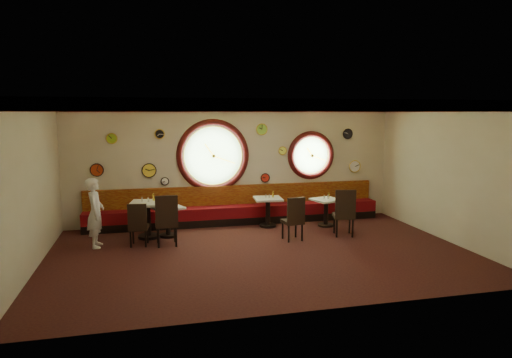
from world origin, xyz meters
The scene contains 50 objects.
floor centered at (0.00, 0.00, 0.00)m, with size 9.00×6.00×0.00m, color black.
ceiling centered at (0.00, 0.00, 3.20)m, with size 9.00×6.00×0.02m, color gold.
wall_back centered at (0.00, 3.00, 1.60)m, with size 9.00×0.02×3.20m, color beige.
wall_front centered at (0.00, -3.00, 1.60)m, with size 9.00×0.02×3.20m, color beige.
wall_left centered at (-4.50, 0.00, 1.60)m, with size 0.02×6.00×3.20m, color beige.
wall_right centered at (4.50, 0.00, 1.60)m, with size 0.02×6.00×3.20m, color beige.
molding_back centered at (0.00, 2.95, 3.11)m, with size 9.00×0.10×0.18m, color #390A0A.
molding_front centered at (0.00, -2.95, 3.11)m, with size 9.00×0.10×0.18m, color #390A0A.
molding_left centered at (-4.45, 0.00, 3.11)m, with size 0.10×6.00×0.18m, color #390A0A.
molding_right centered at (4.45, 0.00, 3.11)m, with size 0.10×6.00×0.18m, color #390A0A.
banquette_base centered at (0.00, 2.72, 0.10)m, with size 8.00×0.55×0.20m, color black.
banquette_seat centered at (0.00, 2.72, 0.35)m, with size 8.00×0.55×0.30m, color #5C070F.
banquette_back centered at (0.00, 2.94, 0.75)m, with size 8.00×0.10×0.55m, color #640F07.
porthole_left_glass centered at (-0.60, 3.00, 1.85)m, with size 1.66×1.66×0.02m, color #7EAD67.
porthole_left_frame centered at (-0.60, 2.98, 1.85)m, with size 1.98×1.98×0.18m, color #390A0A.
porthole_left_ring centered at (-0.60, 2.95, 1.85)m, with size 1.61×1.61×0.03m, color gold.
porthole_right_glass centered at (2.20, 3.00, 1.80)m, with size 1.10×1.10×0.02m, color #7EAD67.
porthole_right_frame centered at (2.20, 2.98, 1.80)m, with size 1.38×1.38×0.18m, color #390A0A.
porthole_right_ring centered at (2.20, 2.95, 1.80)m, with size 1.09×1.09×0.03m, color gold.
wall_clock_0 centered at (-3.60, 2.96, 1.55)m, with size 0.32×0.32×0.03m, color #BB3212.
wall_clock_1 centered at (1.35, 2.96, 1.95)m, with size 0.22×0.22×0.03m, color #EFFA53.
wall_clock_2 centered at (3.30, 2.96, 2.40)m, with size 0.28×0.28×0.03m, color black.
wall_clock_3 centered at (-3.20, 2.96, 2.35)m, with size 0.26×0.26×0.03m, color #92C327.
wall_clock_4 centered at (0.75, 2.96, 2.55)m, with size 0.30×0.30×0.03m, color #90D643.
wall_clock_5 centered at (0.85, 2.96, 1.20)m, with size 0.24×0.24×0.03m, color red.
wall_clock_6 centered at (-2.30, 2.96, 1.50)m, with size 0.36×0.36×0.03m, color yellow.
wall_clock_7 centered at (3.55, 2.96, 1.45)m, with size 0.34×0.34×0.03m, color white.
wall_clock_8 centered at (-2.00, 2.96, 2.45)m, with size 0.24×0.24×0.03m, color black.
wall_clock_9 centered at (-1.90, 2.96, 1.20)m, with size 0.20×0.20×0.03m, color white.
table_a centered at (-2.37, 1.80, 0.56)m, with size 0.92×0.92×0.88m.
table_b centered at (-1.89, 1.81, 0.47)m, with size 0.88×0.88×0.74m.
table_c centered at (0.73, 2.20, 0.49)m, with size 0.76×0.76×0.78m.
table_d centered at (2.25, 1.88, 0.47)m, with size 0.84×0.84×0.74m.
chair_a centered at (-2.58, 1.12, 0.57)m, with size 0.47×0.47×0.62m.
chair_b centered at (-1.95, 0.98, 0.68)m, with size 0.50×0.50×0.73m.
chair_c centered at (0.98, 0.74, 0.60)m, with size 0.49×0.49×0.65m.
chair_d centered at (2.29, 0.82, 0.67)m, with size 0.60×0.60×0.72m.
condiment_a_salt centered at (-2.49, 1.88, 0.94)m, with size 0.04×0.04×0.11m, color silver.
condiment_b_salt centered at (-1.93, 1.86, 0.79)m, with size 0.03×0.03×0.09m, color #BCBCC1.
condiment_c_salt centered at (0.69, 2.26, 0.82)m, with size 0.03×0.03×0.09m, color silver.
condiment_d_salt centered at (2.20, 1.92, 0.79)m, with size 0.04×0.04×0.10m, color silver.
condiment_a_pepper centered at (-2.34, 1.82, 0.94)m, with size 0.04×0.04×0.11m, color silver.
condiment_b_pepper centered at (-1.87, 1.78, 0.80)m, with size 0.04×0.04×0.11m, color silver.
condiment_c_pepper centered at (0.76, 2.17, 0.83)m, with size 0.04×0.04×0.10m, color silver.
condiment_d_pepper centered at (2.28, 1.85, 0.80)m, with size 0.04×0.04×0.11m, color silver.
condiment_a_bottle centered at (-2.22, 1.95, 0.97)m, with size 0.06×0.06×0.18m, color gold.
condiment_b_bottle centered at (-1.82, 1.84, 0.81)m, with size 0.04×0.04×0.14m, color gold.
condiment_c_bottle centered at (0.88, 2.23, 0.86)m, with size 0.05×0.05×0.16m, color yellow.
condiment_d_bottle centered at (2.36, 2.00, 0.81)m, with size 0.05×0.05×0.14m, color yellow.
waiter centered at (-3.50, 1.31, 0.79)m, with size 0.57×0.38×1.57m, color white.
Camera 1 is at (-2.32, -9.23, 3.00)m, focal length 32.00 mm.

